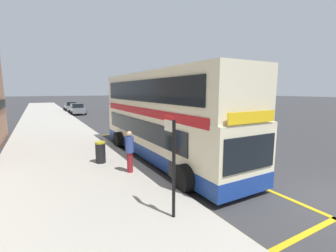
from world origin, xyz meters
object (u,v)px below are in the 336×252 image
object	(u,v)px
bus_stop_sign	(172,159)
litter_bin	(100,152)
parked_car_grey_far	(71,107)
double_decker_bus	(163,119)
parked_car_grey_distant	(77,109)
pedestrian_waiting_near_sign	(130,150)
parked_car_grey_ahead	(122,109)

from	to	relation	value
bus_stop_sign	litter_bin	bearing A→B (deg)	95.71
parked_car_grey_far	litter_bin	xyz separation A→B (m)	(-2.52, -31.86, -0.15)
double_decker_bus	parked_car_grey_distant	xyz separation A→B (m)	(-0.56, 25.82, -1.27)
parked_car_grey_distant	parked_car_grey_far	bearing A→B (deg)	90.05
double_decker_bus	litter_bin	xyz separation A→B (m)	(-3.18, 0.26, -1.42)
bus_stop_sign	parked_car_grey_far	size ratio (longest dim) A/B	0.65
pedestrian_waiting_near_sign	litter_bin	size ratio (longest dim) A/B	1.73
litter_bin	parked_car_grey_ahead	bearing A→B (deg)	69.20
pedestrian_waiting_near_sign	litter_bin	distance (m)	2.09
parked_car_grey_far	parked_car_grey_distant	world-z (taller)	same
double_decker_bus	parked_car_grey_far	size ratio (longest dim) A/B	2.73
parked_car_grey_ahead	litter_bin	world-z (taller)	parked_car_grey_ahead
parked_car_grey_far	parked_car_grey_ahead	world-z (taller)	same
bus_stop_sign	parked_car_grey_far	bearing A→B (deg)	87.02
litter_bin	parked_car_grey_far	bearing A→B (deg)	85.47
double_decker_bus	pedestrian_waiting_near_sign	distance (m)	3.08
parked_car_grey_ahead	litter_bin	bearing A→B (deg)	-108.98
double_decker_bus	parked_car_grey_distant	world-z (taller)	double_decker_bus
parked_car_grey_ahead	litter_bin	size ratio (longest dim) A/B	4.17
parked_car_grey_distant	litter_bin	bearing A→B (deg)	-96.72
parked_car_grey_distant	bus_stop_sign	bearing A→B (deg)	-94.62
double_decker_bus	bus_stop_sign	bearing A→B (deg)	-115.69
bus_stop_sign	litter_bin	distance (m)	5.82
pedestrian_waiting_near_sign	double_decker_bus	bearing A→B (deg)	34.06
bus_stop_sign	pedestrian_waiting_near_sign	size ratio (longest dim) A/B	1.56
pedestrian_waiting_near_sign	litter_bin	xyz separation A→B (m)	(-0.76, 1.90, -0.44)
double_decker_bus	pedestrian_waiting_near_sign	world-z (taller)	double_decker_bus
pedestrian_waiting_near_sign	parked_car_grey_ahead	bearing A→B (deg)	72.29
bus_stop_sign	litter_bin	world-z (taller)	bus_stop_sign
parked_car_grey_distant	parked_car_grey_ahead	bearing A→B (deg)	-28.25
litter_bin	parked_car_grey_distant	bearing A→B (deg)	84.14
parked_car_grey_ahead	litter_bin	xyz separation A→B (m)	(-8.55, -22.49, -0.15)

